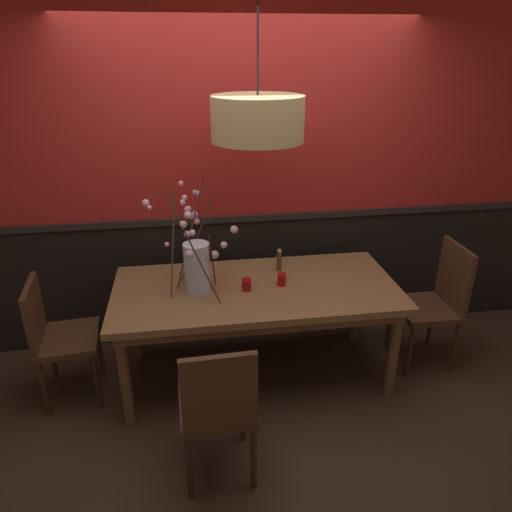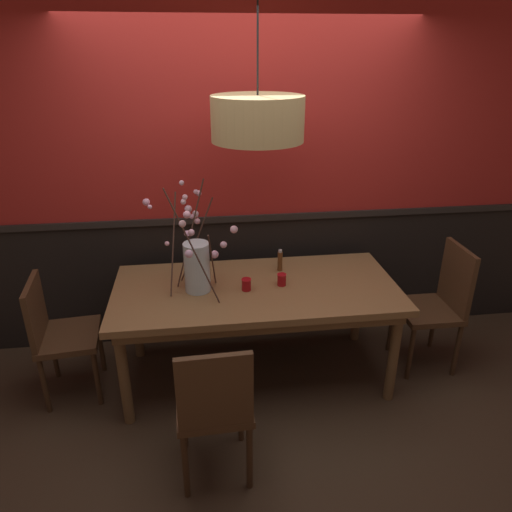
# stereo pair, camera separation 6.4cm
# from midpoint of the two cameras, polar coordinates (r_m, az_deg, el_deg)

# --- Properties ---
(ground_plane) EXTENTS (24.00, 24.00, 0.00)m
(ground_plane) POSITION_cam_midpoint_polar(r_m,az_deg,el_deg) (3.73, 0.51, -14.08)
(ground_plane) COLOR #422D1E
(back_wall) EXTENTS (5.62, 0.14, 2.64)m
(back_wall) POSITION_cam_midpoint_polar(r_m,az_deg,el_deg) (3.72, -0.83, 8.68)
(back_wall) COLOR black
(back_wall) RESTS_ON ground
(dining_table) EXTENTS (1.98, 0.93, 0.76)m
(dining_table) POSITION_cam_midpoint_polar(r_m,az_deg,el_deg) (3.35, 0.55, -4.93)
(dining_table) COLOR olive
(dining_table) RESTS_ON ground
(chair_far_side_left) EXTENTS (0.48, 0.43, 0.92)m
(chair_far_side_left) POSITION_cam_midpoint_polar(r_m,az_deg,el_deg) (4.16, -4.57, -1.40)
(chair_far_side_left) COLOR #4C301C
(chair_far_side_left) RESTS_ON ground
(chair_near_side_left) EXTENTS (0.43, 0.43, 0.93)m
(chair_near_side_left) POSITION_cam_midpoint_polar(r_m,az_deg,el_deg) (2.68, -4.35, -17.42)
(chair_near_side_left) COLOR #4C301C
(chair_near_side_left) RESTS_ON ground
(chair_far_side_right) EXTENTS (0.44, 0.42, 0.98)m
(chair_far_side_right) POSITION_cam_midpoint_polar(r_m,az_deg,el_deg) (4.21, 2.63, -0.62)
(chair_far_side_right) COLOR #4C301C
(chair_far_side_right) RESTS_ON ground
(chair_head_west_end) EXTENTS (0.44, 0.48, 0.89)m
(chair_head_west_end) POSITION_cam_midpoint_polar(r_m,az_deg,el_deg) (3.54, -22.37, -8.35)
(chair_head_west_end) COLOR #4C301C
(chair_head_west_end) RESTS_ON ground
(chair_head_east_end) EXTENTS (0.42, 0.44, 0.98)m
(chair_head_east_end) POSITION_cam_midpoint_polar(r_m,az_deg,el_deg) (3.84, 21.59, -5.08)
(chair_head_east_end) COLOR #4C301C
(chair_head_east_end) RESTS_ON ground
(vase_with_blossoms) EXTENTS (0.60, 0.60, 0.77)m
(vase_with_blossoms) POSITION_cam_midpoint_polar(r_m,az_deg,el_deg) (3.20, -6.60, -0.97)
(vase_with_blossoms) COLOR silver
(vase_with_blossoms) RESTS_ON dining_table
(candle_holder_nearer_center) EXTENTS (0.07, 0.07, 0.09)m
(candle_holder_nearer_center) POSITION_cam_midpoint_polar(r_m,az_deg,el_deg) (3.31, 3.67, -2.85)
(candle_holder_nearer_center) COLOR #9E0F14
(candle_holder_nearer_center) RESTS_ON dining_table
(candle_holder_nearer_edge) EXTENTS (0.07, 0.07, 0.09)m
(candle_holder_nearer_edge) POSITION_cam_midpoint_polar(r_m,az_deg,el_deg) (3.24, -0.61, -3.44)
(candle_holder_nearer_edge) COLOR #9E0F14
(candle_holder_nearer_edge) RESTS_ON dining_table
(condiment_bottle) EXTENTS (0.04, 0.04, 0.17)m
(condiment_bottle) POSITION_cam_midpoint_polar(r_m,az_deg,el_deg) (3.52, 3.43, -0.56)
(condiment_bottle) COLOR brown
(condiment_bottle) RESTS_ON dining_table
(pendant_lamp) EXTENTS (0.56, 0.56, 0.88)m
(pendant_lamp) POSITION_cam_midpoint_polar(r_m,az_deg,el_deg) (2.96, 0.84, 16.20)
(pendant_lamp) COLOR tan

